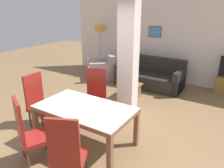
% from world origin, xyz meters
% --- Properties ---
extents(ground_plane, '(18.00, 18.00, 0.00)m').
position_xyz_m(ground_plane, '(0.00, 0.00, 0.00)').
color(ground_plane, olive).
extents(back_wall, '(7.20, 0.09, 2.70)m').
position_xyz_m(back_wall, '(-0.00, 4.32, 1.35)').
color(back_wall, silver).
rests_on(back_wall, ground_plane).
extents(divider_pillar, '(0.41, 0.32, 2.70)m').
position_xyz_m(divider_pillar, '(-0.03, 1.66, 1.35)').
color(divider_pillar, silver).
rests_on(divider_pillar, ground_plane).
extents(dining_table, '(1.73, 0.99, 0.74)m').
position_xyz_m(dining_table, '(0.00, 0.00, 0.60)').
color(dining_table, brown).
rests_on(dining_table, ground_plane).
extents(dining_chair_far_left, '(0.61, 0.61, 1.13)m').
position_xyz_m(dining_chair_far_left, '(-0.43, 0.92, 0.57)').
color(dining_chair_far_left, maroon).
rests_on(dining_chair_far_left, ground_plane).
extents(dining_chair_head_left, '(0.46, 0.46, 1.13)m').
position_xyz_m(dining_chair_head_left, '(-1.24, 0.00, 0.57)').
color(dining_chair_head_left, maroon).
rests_on(dining_chair_head_left, ground_plane).
extents(dining_chair_near_left, '(0.62, 0.62, 1.13)m').
position_xyz_m(dining_chair_near_left, '(-0.43, -0.88, 0.57)').
color(dining_chair_near_left, maroon).
rests_on(dining_chair_near_left, ground_plane).
extents(dining_chair_near_right, '(0.61, 0.61, 1.13)m').
position_xyz_m(dining_chair_near_right, '(0.43, -0.92, 0.57)').
color(dining_chair_near_right, maroon).
rests_on(dining_chair_near_right, ground_plane).
extents(sofa, '(2.01, 0.92, 0.89)m').
position_xyz_m(sofa, '(-0.19, 3.47, 0.30)').
color(sofa, black).
rests_on(sofa, ground_plane).
extents(armchair, '(1.24, 1.24, 0.86)m').
position_xyz_m(armchair, '(-1.90, 3.29, 0.30)').
color(armchair, '#AA9798').
rests_on(armchair, ground_plane).
extents(coffee_table, '(0.56, 0.56, 0.39)m').
position_xyz_m(coffee_table, '(-0.31, 2.33, 0.20)').
color(coffee_table, olive).
rests_on(coffee_table, ground_plane).
extents(bottle, '(0.06, 0.06, 0.25)m').
position_xyz_m(bottle, '(-0.38, 2.49, 0.48)').
color(bottle, '#194C23').
rests_on(bottle, coffee_table).
extents(floor_lamp, '(0.38, 0.38, 1.76)m').
position_xyz_m(floor_lamp, '(-2.45, 3.97, 1.49)').
color(floor_lamp, '#B7B7BC').
rests_on(floor_lamp, ground_plane).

